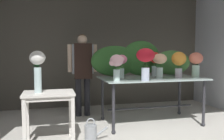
% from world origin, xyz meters
% --- Properties ---
extents(ground_plane, '(7.43, 7.43, 0.00)m').
position_xyz_m(ground_plane, '(0.00, 1.69, 0.00)').
color(ground_plane, beige).
extents(wall_back, '(4.95, 0.12, 2.68)m').
position_xyz_m(wall_back, '(0.00, 3.38, 1.34)').
color(wall_back, '#5B564C').
rests_on(wall_back, ground).
extents(display_table_glass, '(1.83, 1.03, 0.85)m').
position_xyz_m(display_table_glass, '(0.47, 1.68, 0.72)').
color(display_table_glass, '#AEC4C1').
rests_on(display_table_glass, ground).
extents(side_table_white, '(0.72, 0.50, 0.74)m').
position_xyz_m(side_table_white, '(-1.34, 1.15, 0.63)').
color(side_table_white, silver).
rests_on(side_table_white, ground).
extents(florist, '(0.59, 0.24, 1.65)m').
position_xyz_m(florist, '(-0.68, 2.48, 1.02)').
color(florist, '#232328').
rests_on(florist, ground).
extents(foliage_backdrop, '(2.06, 0.24, 0.68)m').
position_xyz_m(foliage_backdrop, '(0.39, 2.07, 1.14)').
color(foliage_backdrop, '#2D6028').
rests_on(foliage_backdrop, display_table_glass).
extents(vase_rosy_stock, '(0.20, 0.20, 0.41)m').
position_xyz_m(vase_rosy_stock, '(-0.08, 1.72, 1.10)').
color(vase_rosy_stock, silver).
rests_on(vase_rosy_stock, display_table_glass).
extents(vase_sunset_dahlias, '(0.27, 0.26, 0.47)m').
position_xyz_m(vase_sunset_dahlias, '(0.96, 1.58, 1.14)').
color(vase_sunset_dahlias, silver).
rests_on(vase_sunset_dahlias, display_table_glass).
extents(vase_peach_tulips, '(0.25, 0.25, 0.43)m').
position_xyz_m(vase_peach_tulips, '(0.57, 1.55, 1.12)').
color(vase_peach_tulips, silver).
rests_on(vase_peach_tulips, display_table_glass).
extents(vase_blush_hydrangea, '(0.25, 0.22, 0.43)m').
position_xyz_m(vase_blush_hydrangea, '(-0.27, 1.39, 1.11)').
color(vase_blush_hydrangea, silver).
rests_on(vase_blush_hydrangea, display_table_glass).
extents(vase_crimson_freesia, '(0.30, 0.30, 0.53)m').
position_xyz_m(vase_crimson_freesia, '(0.18, 1.26, 1.19)').
color(vase_crimson_freesia, silver).
rests_on(vase_crimson_freesia, display_table_glass).
extents(vase_coral_ranunculus, '(0.25, 0.25, 0.46)m').
position_xyz_m(vase_coral_ranunculus, '(1.29, 1.55, 1.11)').
color(vase_coral_ranunculus, silver).
rests_on(vase_coral_ranunculus, display_table_glass).
extents(vase_scarlet_lilies, '(0.21, 0.19, 0.46)m').
position_xyz_m(vase_scarlet_lilies, '(0.63, 1.87, 1.12)').
color(vase_scarlet_lilies, silver).
rests_on(vase_scarlet_lilies, display_table_glass).
extents(vase_white_roses_tall, '(0.22, 0.21, 0.59)m').
position_xyz_m(vase_white_roses_tall, '(-1.48, 1.15, 1.11)').
color(vase_white_roses_tall, silver).
rests_on(vase_white_roses_tall, side_table_white).
extents(watering_can, '(0.35, 0.18, 0.34)m').
position_xyz_m(watering_can, '(-0.74, 1.06, 0.13)').
color(watering_can, '#999EA3').
rests_on(watering_can, ground).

